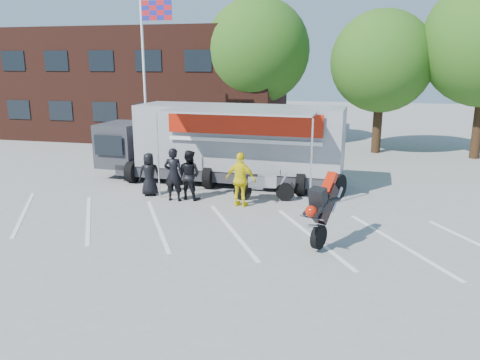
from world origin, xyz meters
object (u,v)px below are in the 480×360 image
at_px(flagpole, 148,59).
at_px(tree_mid, 382,62).
at_px(stunt_bike_rider, 331,243).
at_px(transporter_truck, 228,183).
at_px(parked_motorcycle, 264,200).
at_px(spectator_leather_b, 174,175).
at_px(spectator_leather_c, 189,175).
at_px(tree_left, 257,51).
at_px(spectator_hivis, 241,180).
at_px(spectator_leather_a, 149,174).

bearing_deg(flagpole, tree_mid, 23.97).
bearing_deg(stunt_bike_rider, transporter_truck, 152.10).
xyz_separation_m(parked_motorcycle, spectator_leather_b, (-3.17, -0.77, 0.98)).
bearing_deg(stunt_bike_rider, spectator_leather_c, 172.81).
bearing_deg(transporter_truck, tree_left, 96.87).
xyz_separation_m(transporter_truck, parked_motorcycle, (1.91, -2.13, 0.00)).
height_order(stunt_bike_rider, spectator_leather_c, spectator_leather_c).
height_order(stunt_bike_rider, spectator_hivis, spectator_hivis).
distance_m(flagpole, tree_left, 7.37).
relative_size(tree_mid, spectator_leather_c, 4.19).
distance_m(tree_left, spectator_leather_a, 13.03).
xyz_separation_m(parked_motorcycle, spectator_leather_c, (-2.70, -0.44, 0.92)).
bearing_deg(spectator_leather_a, spectator_hivis, 148.29).
xyz_separation_m(tree_mid, spectator_hivis, (-5.08, -11.58, -3.99)).
distance_m(stunt_bike_rider, spectator_leather_a, 7.74).
relative_size(parked_motorcycle, spectator_leather_c, 1.23).
height_order(flagpole, spectator_leather_b, flagpole).
height_order(tree_left, spectator_leather_c, tree_left).
distance_m(transporter_truck, spectator_leather_b, 3.32).
relative_size(tree_mid, spectator_hivis, 4.01).
height_order(flagpole, tree_mid, flagpole).
height_order(spectator_leather_b, spectator_hivis, spectator_leather_b).
bearing_deg(tree_left, tree_mid, -8.13).
relative_size(spectator_leather_b, spectator_hivis, 1.02).
xyz_separation_m(tree_mid, spectator_leather_c, (-7.12, -11.14, -4.03)).
xyz_separation_m(flagpole, parked_motorcycle, (6.82, -5.70, -5.05)).
bearing_deg(spectator_hivis, spectator_leather_b, 9.00).
bearing_deg(transporter_truck, spectator_leather_b, -110.44).
bearing_deg(spectator_leather_c, stunt_bike_rider, 160.63).
relative_size(flagpole, transporter_truck, 0.79).
relative_size(parked_motorcycle, spectator_leather_b, 1.16).
bearing_deg(spectator_leather_b, flagpole, -62.41).
relative_size(spectator_leather_a, spectator_hivis, 0.85).
bearing_deg(spectator_leather_a, transporter_truck, -157.42).
bearing_deg(stunt_bike_rider, tree_mid, 107.15).
relative_size(spectator_leather_a, spectator_leather_b, 0.84).
bearing_deg(flagpole, spectator_leather_c, -56.13).
xyz_separation_m(stunt_bike_rider, spectator_leather_b, (-5.76, 2.92, 0.98)).
relative_size(flagpole, spectator_leather_a, 4.89).
height_order(tree_mid, spectator_leather_a, tree_mid).
distance_m(transporter_truck, parked_motorcycle, 2.87).
bearing_deg(spectator_leather_a, parked_motorcycle, 161.29).
bearing_deg(transporter_truck, stunt_bike_rider, -49.40).
height_order(transporter_truck, spectator_leather_c, spectator_leather_c).
height_order(flagpole, spectator_leather_a, flagpole).
bearing_deg(spectator_hivis, transporter_truck, -55.83).
height_order(flagpole, tree_left, tree_left).
height_order(flagpole, parked_motorcycle, flagpole).
distance_m(spectator_leather_b, spectator_hivis, 2.52).
xyz_separation_m(tree_mid, parked_motorcycle, (-4.43, -10.70, -4.94)).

